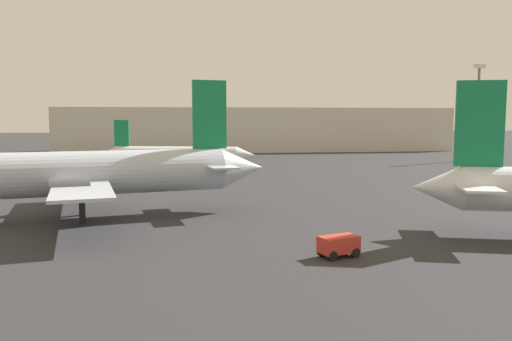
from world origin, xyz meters
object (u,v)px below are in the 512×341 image
(airplane_on_taxiway, at_px, (67,174))
(light_mast_right, at_px, (478,106))
(baggage_cart, at_px, (339,245))
(airplane_far_left, at_px, (175,155))

(airplane_on_taxiway, bearing_deg, light_mast_right, -154.05)
(baggage_cart, bearing_deg, airplane_on_taxiway, 124.64)
(airplane_on_taxiway, distance_m, light_mast_right, 84.78)
(airplane_on_taxiway, distance_m, baggage_cart, 23.70)
(airplane_far_left, height_order, baggage_cart, airplane_far_left)
(airplane_far_left, bearing_deg, baggage_cart, -65.40)
(airplane_far_left, xyz_separation_m, baggage_cart, (10.15, -52.28, -1.88))
(airplane_on_taxiway, height_order, light_mast_right, light_mast_right)
(light_mast_right, bearing_deg, baggage_cart, -127.34)
(light_mast_right, bearing_deg, airplane_on_taxiway, -143.48)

